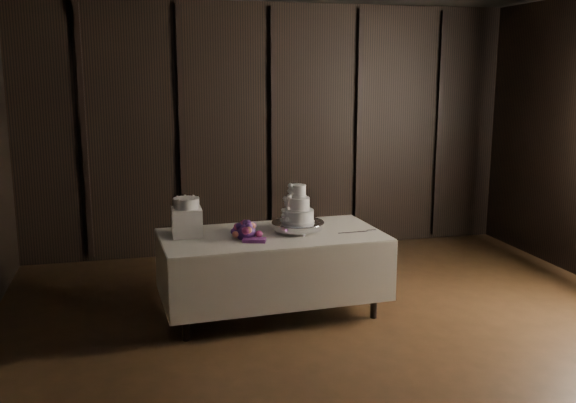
{
  "coord_description": "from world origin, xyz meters",
  "views": [
    {
      "loc": [
        -1.72,
        -4.13,
        2.2
      ],
      "look_at": [
        -0.35,
        1.35,
        1.05
      ],
      "focal_mm": 40.0,
      "sensor_mm": 36.0,
      "label": 1
    }
  ],
  "objects_px": {
    "display_table": "(272,270)",
    "cake_stand": "(298,227)",
    "wedding_cake": "(296,208)",
    "box_pedestal": "(187,222)",
    "small_cake": "(186,203)",
    "bouquet": "(246,231)"
  },
  "relations": [
    {
      "from": "cake_stand",
      "to": "wedding_cake",
      "type": "distance_m",
      "value": 0.18
    },
    {
      "from": "bouquet",
      "to": "display_table",
      "type": "bearing_deg",
      "value": 23.78
    },
    {
      "from": "display_table",
      "to": "bouquet",
      "type": "bearing_deg",
      "value": -159.19
    },
    {
      "from": "cake_stand",
      "to": "wedding_cake",
      "type": "xyz_separation_m",
      "value": [
        -0.03,
        -0.01,
        0.18
      ]
    },
    {
      "from": "bouquet",
      "to": "small_cake",
      "type": "xyz_separation_m",
      "value": [
        -0.49,
        0.23,
        0.23
      ]
    },
    {
      "from": "display_table",
      "to": "box_pedestal",
      "type": "xyz_separation_m",
      "value": [
        -0.75,
        0.12,
        0.47
      ]
    },
    {
      "from": "wedding_cake",
      "to": "bouquet",
      "type": "xyz_separation_m",
      "value": [
        -0.48,
        -0.12,
        -0.16
      ]
    },
    {
      "from": "display_table",
      "to": "cake_stand",
      "type": "distance_m",
      "value": 0.46
    },
    {
      "from": "wedding_cake",
      "to": "box_pedestal",
      "type": "distance_m",
      "value": 0.98
    },
    {
      "from": "cake_stand",
      "to": "bouquet",
      "type": "distance_m",
      "value": 0.52
    },
    {
      "from": "box_pedestal",
      "to": "wedding_cake",
      "type": "bearing_deg",
      "value": -6.75
    },
    {
      "from": "display_table",
      "to": "wedding_cake",
      "type": "xyz_separation_m",
      "value": [
        0.22,
        0.01,
        0.57
      ]
    },
    {
      "from": "cake_stand",
      "to": "box_pedestal",
      "type": "bearing_deg",
      "value": 174.25
    },
    {
      "from": "wedding_cake",
      "to": "small_cake",
      "type": "height_order",
      "value": "wedding_cake"
    },
    {
      "from": "bouquet",
      "to": "box_pedestal",
      "type": "height_order",
      "value": "box_pedestal"
    },
    {
      "from": "box_pedestal",
      "to": "bouquet",
      "type": "bearing_deg",
      "value": -25.42
    },
    {
      "from": "display_table",
      "to": "box_pedestal",
      "type": "distance_m",
      "value": 0.89
    },
    {
      "from": "cake_stand",
      "to": "display_table",
      "type": "bearing_deg",
      "value": -175.43
    },
    {
      "from": "display_table",
      "to": "cake_stand",
      "type": "xyz_separation_m",
      "value": [
        0.25,
        0.02,
        0.39
      ]
    },
    {
      "from": "box_pedestal",
      "to": "display_table",
      "type": "bearing_deg",
      "value": -9.13
    },
    {
      "from": "wedding_cake",
      "to": "box_pedestal",
      "type": "bearing_deg",
      "value": 155.36
    },
    {
      "from": "wedding_cake",
      "to": "small_cake",
      "type": "bearing_deg",
      "value": 155.36
    }
  ]
}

